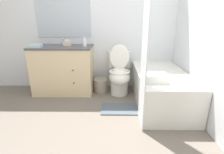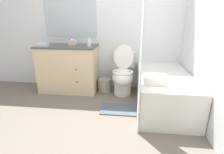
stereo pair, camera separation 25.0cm
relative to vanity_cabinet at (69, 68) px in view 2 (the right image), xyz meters
The scene contains 14 objects.
ground_plane 1.67m from the vanity_cabinet, 61.98° to the right, with size 14.00×14.00×0.00m, color #6B6056.
wall_back 1.15m from the vanity_cabinet, 21.64° to the left, with size 8.00×0.06×2.50m.
wall_right 2.30m from the vanity_cabinet, 15.56° to the right, with size 0.05×2.70×2.50m.
vanity_cabinet is the anchor object (origin of this frame).
sink_faucet 0.49m from the vanity_cabinet, 90.00° to the left, with size 0.14×0.12×0.12m.
toilet 1.01m from the vanity_cabinet, ahead, with size 0.38×0.64×0.87m.
bathtub 1.72m from the vanity_cabinet, 15.52° to the right, with size 0.76×1.47×0.52m.
shower_curtain 1.73m from the vanity_cabinet, 39.68° to the right, with size 0.01×0.36×1.99m.
wastebasket 0.74m from the vanity_cabinet, ahead, with size 0.25×0.25×0.24m.
tissue_box 0.47m from the vanity_cabinet, 30.27° to the left, with size 0.13×0.12×0.11m.
soap_dispenser 0.64m from the vanity_cabinet, ahead, with size 0.06×0.06×0.16m.
hand_towel_folded 0.61m from the vanity_cabinet, 156.28° to the right, with size 0.20×0.16×0.05m.
bath_towel_folded 1.70m from the vanity_cabinet, 31.03° to the right, with size 0.28×0.21×0.11m.
bath_mat 1.28m from the vanity_cabinet, 34.35° to the right, with size 0.56×0.35×0.02m.
Camera 2 is at (0.39, -1.59, 1.31)m, focal length 28.00 mm.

